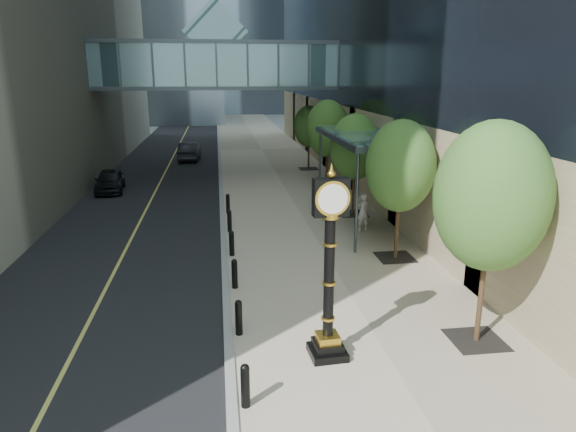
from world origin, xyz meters
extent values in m
plane|color=gray|center=(0.00, 0.00, 0.00)|extent=(320.00, 320.00, 0.00)
cube|color=black|center=(-7.00, 40.00, 0.01)|extent=(8.00, 180.00, 0.02)
cube|color=#B6A48C|center=(1.00, 40.00, 0.03)|extent=(8.00, 180.00, 0.06)
cube|color=gray|center=(-3.00, 40.00, 0.04)|extent=(0.25, 180.00, 0.07)
cube|color=slate|center=(-3.00, 28.00, 7.50)|extent=(17.00, 4.00, 3.00)
cube|color=#383F44|center=(-3.00, 28.00, 6.05)|extent=(17.00, 4.20, 0.25)
cube|color=#383F44|center=(-3.00, 28.00, 8.95)|extent=(17.00, 4.20, 0.25)
cube|color=slate|center=(-3.00, 28.00, 9.60)|extent=(4.24, 3.00, 4.24)
cube|color=#383F44|center=(3.50, 14.00, 4.20)|extent=(3.00, 8.00, 0.25)
cube|color=slate|center=(3.50, 14.00, 4.35)|extent=(2.80, 7.80, 0.06)
cylinder|color=#383F44|center=(2.20, 10.30, 2.10)|extent=(0.12, 0.12, 4.20)
cylinder|color=#383F44|center=(2.20, 17.70, 2.10)|extent=(0.12, 0.12, 4.20)
cylinder|color=black|center=(-2.70, 1.00, 0.51)|extent=(0.20, 0.20, 0.90)
cylinder|color=black|center=(-2.70, 4.20, 0.51)|extent=(0.20, 0.20, 0.90)
cylinder|color=black|center=(-2.70, 7.40, 0.51)|extent=(0.20, 0.20, 0.90)
cylinder|color=black|center=(-2.70, 10.60, 0.51)|extent=(0.20, 0.20, 0.90)
cylinder|color=black|center=(-2.70, 13.80, 0.51)|extent=(0.20, 0.20, 0.90)
cylinder|color=black|center=(-2.70, 17.00, 0.51)|extent=(0.20, 0.20, 0.90)
cube|color=black|center=(3.60, 3.00, 0.07)|extent=(1.40, 1.40, 0.02)
cylinder|color=#462F1E|center=(3.60, 3.00, 1.62)|extent=(0.14, 0.14, 3.12)
ellipsoid|color=#2D5620|center=(3.60, 3.00, 4.03)|extent=(2.86, 2.86, 3.81)
cube|color=black|center=(3.60, 9.50, 0.07)|extent=(1.40, 1.40, 0.02)
cylinder|color=#462F1E|center=(3.60, 9.50, 1.48)|extent=(0.14, 0.14, 2.83)
ellipsoid|color=#2D5620|center=(3.60, 9.50, 3.67)|extent=(2.60, 2.60, 3.46)
cube|color=black|center=(3.60, 16.00, 0.07)|extent=(1.40, 1.40, 0.02)
cylinder|color=#462F1E|center=(3.60, 16.00, 1.41)|extent=(0.14, 0.14, 2.69)
ellipsoid|color=#2D5620|center=(3.60, 16.00, 3.48)|extent=(2.47, 2.47, 3.29)
cube|color=black|center=(3.60, 22.50, 0.07)|extent=(1.40, 1.40, 0.02)
cylinder|color=#462F1E|center=(3.60, 22.50, 1.50)|extent=(0.14, 0.14, 2.87)
ellipsoid|color=#2D5620|center=(3.60, 22.50, 3.71)|extent=(2.63, 2.63, 3.51)
cube|color=black|center=(3.60, 29.00, 0.07)|extent=(1.40, 1.40, 0.02)
cylinder|color=#462F1E|center=(3.60, 29.00, 1.31)|extent=(0.14, 0.14, 2.50)
ellipsoid|color=#2D5620|center=(3.60, 29.00, 3.24)|extent=(2.29, 2.29, 3.05)
cube|color=black|center=(-0.53, 2.78, 0.16)|extent=(0.96, 0.96, 0.20)
cube|color=black|center=(-0.53, 2.78, 0.36)|extent=(0.75, 0.75, 0.20)
cube|color=gold|center=(-0.53, 2.78, 0.56)|extent=(0.59, 0.59, 0.20)
cylinder|color=black|center=(-0.53, 2.78, 2.20)|extent=(0.26, 0.26, 3.09)
cube|color=black|center=(-0.53, 2.78, 4.20)|extent=(0.87, 0.36, 0.90)
cylinder|color=white|center=(-0.53, 2.96, 4.20)|extent=(0.70, 0.09, 0.70)
cylinder|color=white|center=(-0.53, 2.61, 4.20)|extent=(0.70, 0.09, 0.70)
sphere|color=gold|center=(-0.53, 2.78, 4.75)|extent=(0.20, 0.20, 0.20)
imported|color=#A7A099|center=(3.31, 13.18, 0.93)|extent=(0.73, 0.58, 1.74)
imported|color=black|center=(-9.71, 23.26, 0.69)|extent=(1.96, 4.09, 1.35)
imported|color=black|center=(-5.46, 34.66, 0.75)|extent=(1.80, 4.50, 1.45)
camera|label=1|loc=(-3.09, -8.58, 6.97)|focal=32.00mm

